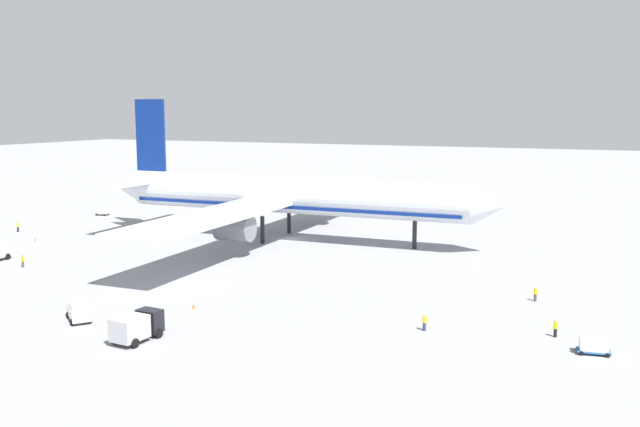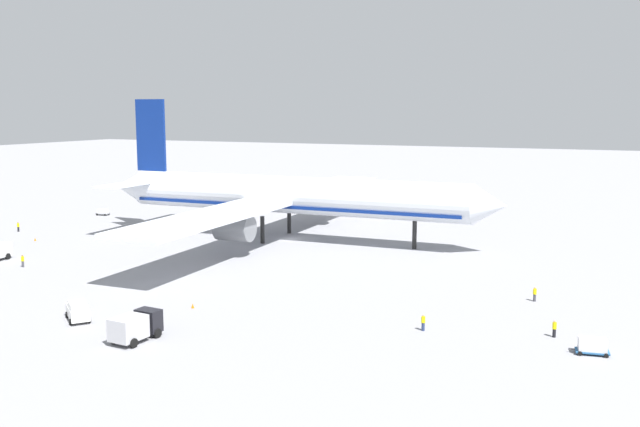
{
  "view_description": "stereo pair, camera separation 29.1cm",
  "coord_description": "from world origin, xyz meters",
  "px_view_note": "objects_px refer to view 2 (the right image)",
  "views": [
    {
      "loc": [
        51.53,
        -103.44,
        21.66
      ],
      "look_at": [
        4.95,
        0.31,
        4.65
      ],
      "focal_mm": 39.22,
      "sensor_mm": 36.0,
      "label": 1
    },
    {
      "loc": [
        51.8,
        -103.32,
        21.66
      ],
      "look_at": [
        4.95,
        0.31,
        4.65
      ],
      "focal_mm": 39.22,
      "sensor_mm": 36.0,
      "label": 2
    }
  ],
  "objects_px": {
    "ground_worker_0": "(423,322)",
    "traffic_cone_0": "(35,239)",
    "airliner": "(285,196)",
    "service_truck_0": "(135,326)",
    "ground_worker_3": "(18,227)",
    "ground_worker_4": "(554,329)",
    "baggage_cart_0": "(103,212)",
    "service_van": "(78,311)",
    "ground_worker_5": "(23,261)",
    "traffic_cone_1": "(193,306)",
    "ground_worker_1": "(535,294)",
    "baggage_cart_1": "(593,345)"
  },
  "relations": [
    {
      "from": "service_truck_0",
      "to": "service_van",
      "type": "relative_size",
      "value": 1.15
    },
    {
      "from": "service_truck_0",
      "to": "traffic_cone_0",
      "type": "bearing_deg",
      "value": 144.96
    },
    {
      "from": "service_van",
      "to": "traffic_cone_0",
      "type": "height_order",
      "value": "service_van"
    },
    {
      "from": "service_van",
      "to": "baggage_cart_0",
      "type": "relative_size",
      "value": 1.44
    },
    {
      "from": "service_van",
      "to": "ground_worker_0",
      "type": "relative_size",
      "value": 2.69
    },
    {
      "from": "service_truck_0",
      "to": "ground_worker_0",
      "type": "xyz_separation_m",
      "value": [
        23.88,
        14.17,
        -0.63
      ]
    },
    {
      "from": "ground_worker_3",
      "to": "ground_worker_1",
      "type": "bearing_deg",
      "value": -5.95
    },
    {
      "from": "airliner",
      "to": "ground_worker_1",
      "type": "relative_size",
      "value": 46.75
    },
    {
      "from": "airliner",
      "to": "ground_worker_5",
      "type": "xyz_separation_m",
      "value": [
        -23.27,
        -34.09,
        -6.39
      ]
    },
    {
      "from": "baggage_cart_1",
      "to": "service_truck_0",
      "type": "bearing_deg",
      "value": -160.66
    },
    {
      "from": "airliner",
      "to": "traffic_cone_1",
      "type": "height_order",
      "value": "airliner"
    },
    {
      "from": "service_truck_0",
      "to": "ground_worker_4",
      "type": "xyz_separation_m",
      "value": [
        35.9,
        17.4,
        -0.62
      ]
    },
    {
      "from": "service_van",
      "to": "traffic_cone_1",
      "type": "bearing_deg",
      "value": 46.22
    },
    {
      "from": "baggage_cart_0",
      "to": "traffic_cone_0",
      "type": "xyz_separation_m",
      "value": [
        9.43,
        -26.96,
        -0.42
      ]
    },
    {
      "from": "airliner",
      "to": "service_truck_0",
      "type": "distance_m",
      "value": 54.15
    },
    {
      "from": "ground_worker_0",
      "to": "traffic_cone_0",
      "type": "xyz_separation_m",
      "value": [
        -72.01,
        19.59,
        -0.57
      ]
    },
    {
      "from": "ground_worker_4",
      "to": "traffic_cone_1",
      "type": "bearing_deg",
      "value": -170.84
    },
    {
      "from": "baggage_cart_1",
      "to": "traffic_cone_1",
      "type": "relative_size",
      "value": 6.45
    },
    {
      "from": "service_van",
      "to": "ground_worker_1",
      "type": "xyz_separation_m",
      "value": [
        42.16,
        26.97,
        -0.17
      ]
    },
    {
      "from": "ground_worker_4",
      "to": "ground_worker_3",
      "type": "bearing_deg",
      "value": 166.94
    },
    {
      "from": "service_truck_0",
      "to": "ground_worker_1",
      "type": "xyz_separation_m",
      "value": [
        32.48,
        29.74,
        -0.62
      ]
    },
    {
      "from": "traffic_cone_0",
      "to": "ground_worker_3",
      "type": "bearing_deg",
      "value": 150.82
    },
    {
      "from": "service_van",
      "to": "ground_worker_4",
      "type": "distance_m",
      "value": 47.87
    },
    {
      "from": "ground_worker_5",
      "to": "traffic_cone_0",
      "type": "height_order",
      "value": "ground_worker_5"
    },
    {
      "from": "baggage_cart_1",
      "to": "service_van",
      "type": "bearing_deg",
      "value": -167.29
    },
    {
      "from": "airliner",
      "to": "ground_worker_4",
      "type": "distance_m",
      "value": 59.2
    },
    {
      "from": "airliner",
      "to": "traffic_cone_0",
      "type": "xyz_separation_m",
      "value": [
        -36.91,
        -18.9,
        -7.0
      ]
    },
    {
      "from": "baggage_cart_0",
      "to": "traffic_cone_1",
      "type": "bearing_deg",
      "value": -41.3
    },
    {
      "from": "ground_worker_3",
      "to": "ground_worker_5",
      "type": "height_order",
      "value": "ground_worker_3"
    },
    {
      "from": "ground_worker_3",
      "to": "traffic_cone_1",
      "type": "distance_m",
      "value": 62.82
    },
    {
      "from": "airliner",
      "to": "traffic_cone_1",
      "type": "bearing_deg",
      "value": -76.65
    },
    {
      "from": "ground_worker_0",
      "to": "ground_worker_1",
      "type": "distance_m",
      "value": 17.79
    },
    {
      "from": "service_truck_0",
      "to": "ground_worker_4",
      "type": "height_order",
      "value": "service_truck_0"
    },
    {
      "from": "ground_worker_4",
      "to": "traffic_cone_1",
      "type": "distance_m",
      "value": 37.81
    },
    {
      "from": "airliner",
      "to": "ground_worker_5",
      "type": "height_order",
      "value": "airliner"
    },
    {
      "from": "service_truck_0",
      "to": "baggage_cart_0",
      "type": "relative_size",
      "value": 1.66
    },
    {
      "from": "ground_worker_1",
      "to": "traffic_cone_1",
      "type": "relative_size",
      "value": 3.08
    },
    {
      "from": "ground_worker_3",
      "to": "ground_worker_4",
      "type": "height_order",
      "value": "ground_worker_3"
    },
    {
      "from": "ground_worker_0",
      "to": "traffic_cone_0",
      "type": "relative_size",
      "value": 3.05
    },
    {
      "from": "baggage_cart_0",
      "to": "ground_worker_4",
      "type": "xyz_separation_m",
      "value": [
        93.46,
        -43.31,
        0.17
      ]
    },
    {
      "from": "airliner",
      "to": "baggage_cart_1",
      "type": "xyz_separation_m",
      "value": [
        50.73,
        -38.79,
        -6.46
      ]
    },
    {
      "from": "service_van",
      "to": "ground_worker_5",
      "type": "height_order",
      "value": "service_van"
    },
    {
      "from": "ground_worker_3",
      "to": "ground_worker_5",
      "type": "relative_size",
      "value": 1.0
    },
    {
      "from": "ground_worker_4",
      "to": "baggage_cart_0",
      "type": "bearing_deg",
      "value": 155.14
    },
    {
      "from": "ground_worker_1",
      "to": "traffic_cone_0",
      "type": "xyz_separation_m",
      "value": [
        -80.62,
        4.02,
        -0.59
      ]
    },
    {
      "from": "airliner",
      "to": "service_truck_0",
      "type": "bearing_deg",
      "value": -77.97
    },
    {
      "from": "ground_worker_1",
      "to": "ground_worker_5",
      "type": "distance_m",
      "value": 67.9
    },
    {
      "from": "airliner",
      "to": "baggage_cart_0",
      "type": "bearing_deg",
      "value": 170.14
    },
    {
      "from": "ground_worker_0",
      "to": "baggage_cart_1",
      "type": "bearing_deg",
      "value": -1.09
    },
    {
      "from": "airliner",
      "to": "ground_worker_5",
      "type": "distance_m",
      "value": 41.77
    }
  ]
}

